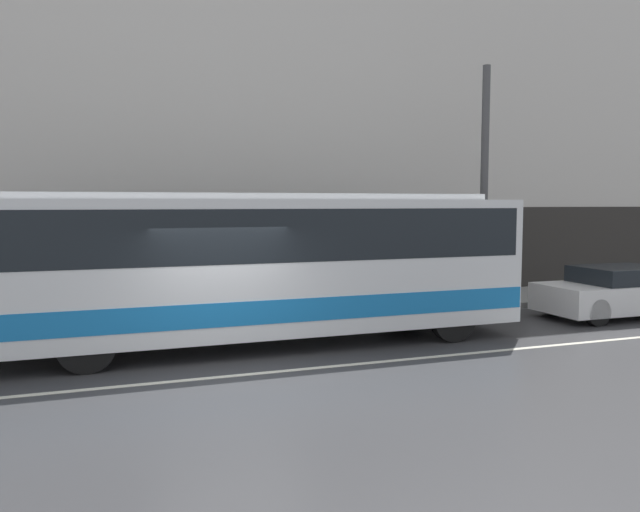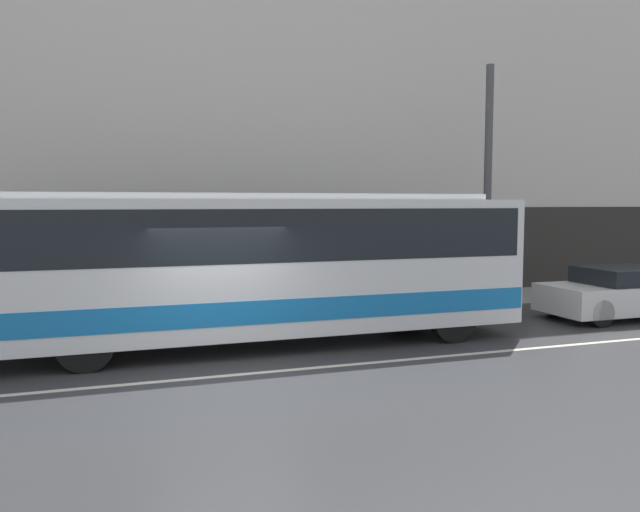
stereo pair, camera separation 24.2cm
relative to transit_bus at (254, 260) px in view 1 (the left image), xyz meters
The scene contains 8 objects.
ground_plane 2.93m from the transit_bus, 113.22° to the right, with size 60.00×60.00×0.00m, color #38383A.
sidewalk 3.78m from the transit_bus, 105.76° to the left, with size 60.00×2.81×0.16m.
building_facade 7.01m from the transit_bus, 100.83° to the left, with size 60.00×0.35×13.98m.
lane_stripe 2.92m from the transit_bus, 113.22° to the right, with size 54.00×0.14×0.01m.
transit_bus is the anchor object (origin of this frame).
sedan_white_front 9.86m from the transit_bus, ahead, with size 4.55×1.84×1.30m.
utility_pole_near 7.62m from the transit_bus, 18.05° to the left, with size 0.21×0.21×6.51m.
pedestrian_waiting 4.08m from the transit_bus, 138.29° to the left, with size 0.36×0.36×1.75m.
Camera 1 is at (-2.10, -10.30, 2.95)m, focal length 35.00 mm.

